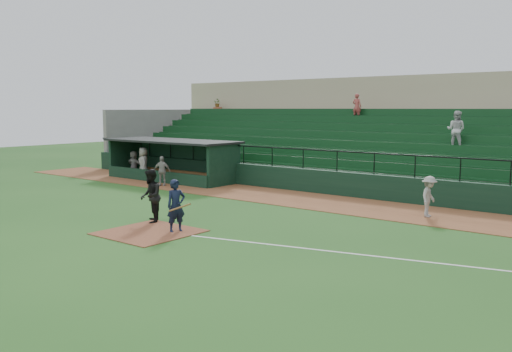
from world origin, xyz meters
The scene contains 12 objects.
ground centered at (0.00, 0.00, 0.00)m, with size 90.00×90.00×0.00m, color #214F19.
warning_track centered at (0.00, 8.00, 0.01)m, with size 40.00×4.00×0.03m, color brown.
home_plate_dirt centered at (0.00, -1.00, 0.01)m, with size 3.00×3.00×0.03m, color brown.
foul_line centered at (8.00, 1.20, 0.01)m, with size 18.00×0.09×0.01m, color white.
stadium_structure centered at (0.00, 16.46, 2.30)m, with size 38.00×13.08×6.40m.
dugout centered at (-9.75, 9.56, 1.33)m, with size 8.90×3.20×2.42m.
batter_at_plate centered at (0.68, -0.35, 0.93)m, with size 1.12×0.79×1.86m.
umpire centered at (-1.23, 0.15, 1.02)m, with size 0.99×0.77×2.04m, color black.
runner centered at (6.65, 7.61, 0.84)m, with size 1.05×0.60×1.63m, color #9F9A95.
dugout_player_a centered at (-8.23, 6.97, 0.85)m, with size 0.96×0.40×1.64m, color #9A9590.
dugout_player_b centered at (-11.07, 8.06, 1.00)m, with size 0.95×0.62×1.95m, color gray.
dugout_player_c centered at (-12.55, 8.54, 0.85)m, with size 1.51×0.48×1.63m, color gray.
Camera 1 is at (14.36, -13.17, 4.31)m, focal length 37.98 mm.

